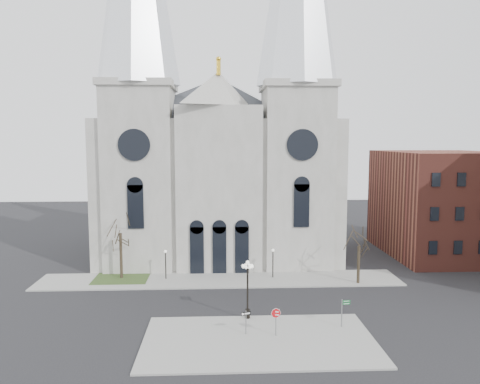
{
  "coord_description": "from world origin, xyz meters",
  "views": [
    {
      "loc": [
        -0.1,
        -39.62,
        15.55
      ],
      "look_at": [
        2.13,
        8.0,
        10.23
      ],
      "focal_mm": 35.0,
      "sensor_mm": 36.0,
      "label": 1
    }
  ],
  "objects_px": {
    "one_way_sign": "(246,318)",
    "street_name_sign": "(343,311)",
    "globe_lamp": "(248,282)",
    "stop_sign": "(276,316)"
  },
  "relations": [
    {
      "from": "stop_sign",
      "to": "globe_lamp",
      "type": "xyz_separation_m",
      "value": [
        -2.01,
        3.76,
        1.6
      ]
    },
    {
      "from": "globe_lamp",
      "to": "one_way_sign",
      "type": "height_order",
      "value": "globe_lamp"
    },
    {
      "from": "stop_sign",
      "to": "street_name_sign",
      "type": "distance_m",
      "value": 5.92
    },
    {
      "from": "one_way_sign",
      "to": "street_name_sign",
      "type": "distance_m",
      "value": 8.16
    },
    {
      "from": "one_way_sign",
      "to": "globe_lamp",
      "type": "bearing_deg",
      "value": 64.4
    },
    {
      "from": "globe_lamp",
      "to": "street_name_sign",
      "type": "distance_m",
      "value": 8.29
    },
    {
      "from": "globe_lamp",
      "to": "one_way_sign",
      "type": "distance_m",
      "value": 3.88
    },
    {
      "from": "stop_sign",
      "to": "one_way_sign",
      "type": "bearing_deg",
      "value": -176.59
    },
    {
      "from": "globe_lamp",
      "to": "street_name_sign",
      "type": "height_order",
      "value": "globe_lamp"
    },
    {
      "from": "stop_sign",
      "to": "globe_lamp",
      "type": "distance_m",
      "value": 4.55
    }
  ]
}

